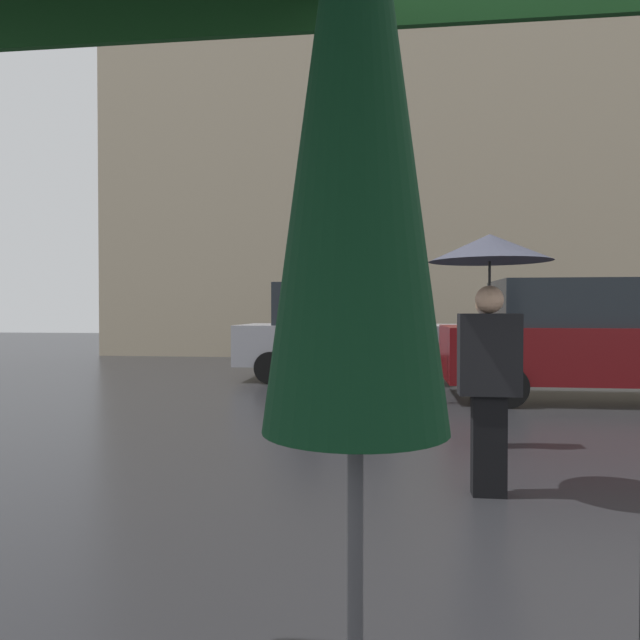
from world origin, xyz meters
TOP-DOWN VIEW (x-y plane):
  - folded_patio_umbrella_far at (-1.21, -1.10)m, footprint 0.42×0.42m
  - pedestrian_with_umbrella at (-0.40, 2.06)m, footprint 0.90×0.90m
  - pedestrian_with_bag at (-0.16, 3.65)m, footprint 0.48×0.24m
  - parked_scooter at (-1.82, 5.06)m, footprint 1.32×0.32m
  - parked_car_left at (1.91, 6.96)m, footprint 4.54×1.98m
  - parked_car_right at (-2.02, 9.20)m, footprint 4.34×2.04m
  - street_signpost at (-1.32, 6.22)m, footprint 1.08×0.08m
  - building_block at (0.00, 15.19)m, footprint 19.64×2.12m

SIDE VIEW (x-z plane):
  - parked_scooter at x=-1.82m, z-range -0.07..1.17m
  - pedestrian_with_bag at x=-0.16m, z-range 0.10..1.65m
  - parked_car_left at x=1.91m, z-range 0.01..1.86m
  - parked_car_right at x=-2.02m, z-range 0.00..1.91m
  - pedestrian_with_umbrella at x=-0.40m, z-range 0.53..2.48m
  - street_signpost at x=-1.32m, z-range 0.29..2.95m
  - folded_patio_umbrella_far at x=-1.21m, z-range 0.50..3.19m
  - building_block at x=0.00m, z-range 0.00..15.21m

